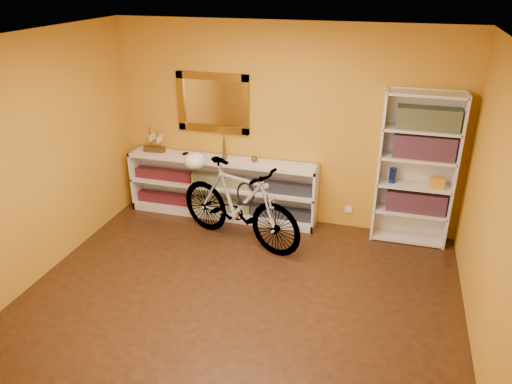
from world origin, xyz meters
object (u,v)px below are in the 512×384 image
(console_unit, at_px, (222,188))
(bicycle, at_px, (239,203))
(bookcase, at_px, (416,170))
(helmet, at_px, (195,161))

(console_unit, bearing_deg, bicycle, -54.36)
(bookcase, xyz_separation_m, helmet, (-2.68, -0.41, -0.01))
(bicycle, distance_m, helmet, 0.80)
(bicycle, bearing_deg, helmet, 90.00)
(console_unit, bearing_deg, helmet, -118.37)
(bookcase, bearing_deg, helmet, -171.24)
(bicycle, height_order, helmet, bicycle)
(bookcase, bearing_deg, console_unit, -179.42)
(console_unit, distance_m, helmet, 0.68)
(console_unit, height_order, bookcase, bookcase)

